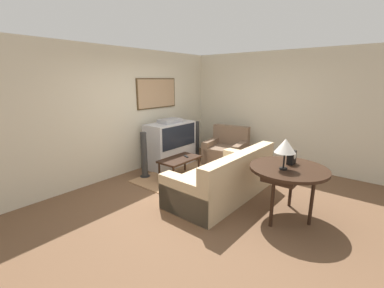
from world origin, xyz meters
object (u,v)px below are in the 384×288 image
at_px(tv, 170,144).
at_px(speaker_tower_right, 197,141).
at_px(mantel_clock, 292,157).
at_px(armchair, 226,151).
at_px(table_lamp, 285,146).
at_px(speaker_tower_left, 144,156).
at_px(couch, 224,180).
at_px(console_table, 289,172).
at_px(coffee_table, 180,161).

xyz_separation_m(tv, speaker_tower_right, (0.91, -0.10, -0.08)).
bearing_deg(mantel_clock, armchair, 54.06).
distance_m(armchair, table_lamp, 2.86).
height_order(speaker_tower_left, speaker_tower_right, same).
xyz_separation_m(armchair, speaker_tower_left, (-1.93, 0.85, 0.17)).
bearing_deg(armchair, speaker_tower_right, 178.83).
bearing_deg(tv, speaker_tower_left, -173.95).
bearing_deg(couch, speaker_tower_right, -129.42).
bearing_deg(console_table, speaker_tower_right, 61.97).
bearing_deg(tv, armchair, -42.98).
height_order(couch, coffee_table, couch).
bearing_deg(armchair, console_table, -47.34).
bearing_deg(armchair, table_lamp, -50.11).
bearing_deg(table_lamp, mantel_clock, -0.16).
relative_size(tv, couch, 0.58).
relative_size(tv, speaker_tower_right, 1.24).
bearing_deg(speaker_tower_left, table_lamp, -87.77).
bearing_deg(speaker_tower_left, coffee_table, -55.69).
distance_m(tv, speaker_tower_left, 0.92).
xyz_separation_m(couch, speaker_tower_right, (1.55, 1.82, 0.16)).
bearing_deg(coffee_table, mantel_clock, -89.59).
relative_size(mantel_clock, speaker_tower_right, 0.20).
distance_m(console_table, speaker_tower_left, 2.96).
relative_size(coffee_table, speaker_tower_right, 0.92).
bearing_deg(armchair, speaker_tower_left, -122.43).
distance_m(couch, mantel_clock, 1.24).
xyz_separation_m(console_table, speaker_tower_left, (-0.25, 2.93, -0.27)).
distance_m(couch, table_lamp, 1.37).
height_order(armchair, table_lamp, table_lamp).
height_order(coffee_table, mantel_clock, mantel_clock).
height_order(console_table, table_lamp, table_lamp).
bearing_deg(tv, coffee_table, -123.73).
relative_size(console_table, speaker_tower_right, 1.14).
distance_m(couch, armchair, 1.92).
relative_size(armchair, mantel_clock, 5.29).
height_order(tv, speaker_tower_left, tv).
distance_m(tv, speaker_tower_right, 0.92).
bearing_deg(armchair, tv, -141.53).
bearing_deg(tv, console_table, -102.17).
height_order(table_lamp, speaker_tower_left, table_lamp).
distance_m(console_table, speaker_tower_right, 3.33).
relative_size(armchair, coffee_table, 1.16).
distance_m(coffee_table, speaker_tower_left, 0.76).
distance_m(tv, mantel_clock, 3.05).
xyz_separation_m(mantel_clock, speaker_tower_left, (-0.44, 2.90, -0.43)).
relative_size(speaker_tower_left, speaker_tower_right, 1.00).
bearing_deg(table_lamp, couch, 81.98).
bearing_deg(console_table, mantel_clock, 10.10).
height_order(console_table, mantel_clock, mantel_clock).
bearing_deg(speaker_tower_right, mantel_clock, -115.34).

